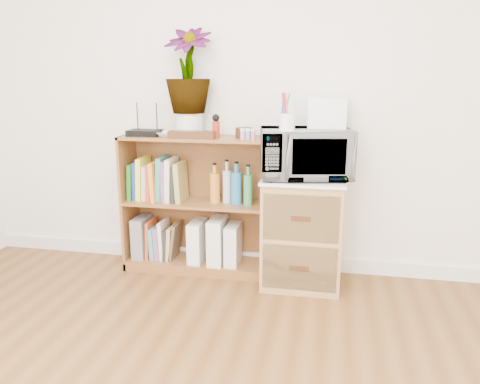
# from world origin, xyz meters

# --- Properties ---
(skirting_board) EXTENTS (4.00, 0.02, 0.10)m
(skirting_board) POSITION_xyz_m (0.00, 2.24, 0.05)
(skirting_board) COLOR white
(skirting_board) RESTS_ON ground
(bookshelf) EXTENTS (1.00, 0.30, 0.95)m
(bookshelf) POSITION_xyz_m (-0.35, 2.10, 0.47)
(bookshelf) COLOR brown
(bookshelf) RESTS_ON ground
(wicker_unit) EXTENTS (0.50, 0.45, 0.70)m
(wicker_unit) POSITION_xyz_m (0.40, 2.02, 0.35)
(wicker_unit) COLOR #9E7542
(wicker_unit) RESTS_ON ground
(microwave) EXTENTS (0.62, 0.48, 0.31)m
(microwave) POSITION_xyz_m (0.40, 2.02, 0.87)
(microwave) COLOR white
(microwave) RESTS_ON wicker_unit
(pen_cup) EXTENTS (0.09, 0.09, 0.10)m
(pen_cup) POSITION_xyz_m (0.29, 1.90, 1.08)
(pen_cup) COLOR white
(pen_cup) RESTS_ON microwave
(small_appliance) EXTENTS (0.24, 0.20, 0.19)m
(small_appliance) POSITION_xyz_m (0.53, 2.11, 1.12)
(small_appliance) COLOR white
(small_appliance) RESTS_ON microwave
(router) EXTENTS (0.22, 0.15, 0.04)m
(router) POSITION_xyz_m (-0.69, 2.08, 0.97)
(router) COLOR black
(router) RESTS_ON bookshelf
(white_bowl) EXTENTS (0.13, 0.13, 0.03)m
(white_bowl) POSITION_xyz_m (-0.54, 2.07, 0.97)
(white_bowl) COLOR white
(white_bowl) RESTS_ON bookshelf
(plant_pot) EXTENTS (0.18, 0.18, 0.16)m
(plant_pot) POSITION_xyz_m (-0.39, 2.12, 1.03)
(plant_pot) COLOR silver
(plant_pot) RESTS_ON bookshelf
(potted_plant) EXTENTS (0.31, 0.31, 0.55)m
(potted_plant) POSITION_xyz_m (-0.39, 2.12, 1.38)
(potted_plant) COLOR #31732E
(potted_plant) RESTS_ON plant_pot
(trinket_box) EXTENTS (0.30, 0.08, 0.05)m
(trinket_box) POSITION_xyz_m (-0.33, 2.00, 0.97)
(trinket_box) COLOR #3D2610
(trinket_box) RESTS_ON bookshelf
(kokeshi_doll) EXTENTS (0.05, 0.05, 0.11)m
(kokeshi_doll) POSITION_xyz_m (-0.19, 2.06, 1.00)
(kokeshi_doll) COLOR maroon
(kokeshi_doll) RESTS_ON bookshelf
(wooden_bowl) EXTENTS (0.11, 0.11, 0.07)m
(wooden_bowl) POSITION_xyz_m (-0.01, 2.11, 0.98)
(wooden_bowl) COLOR #39200F
(wooden_bowl) RESTS_ON bookshelf
(paint_jars) EXTENTS (0.10, 0.04, 0.05)m
(paint_jars) POSITION_xyz_m (0.03, 2.01, 0.97)
(paint_jars) COLOR pink
(paint_jars) RESTS_ON bookshelf
(file_box) EXTENTS (0.09, 0.23, 0.29)m
(file_box) POSITION_xyz_m (-0.76, 2.10, 0.22)
(file_box) COLOR slate
(file_box) RESTS_ON bookshelf
(magazine_holder_left) EXTENTS (0.09, 0.23, 0.29)m
(magazine_holder_left) POSITION_xyz_m (-0.34, 2.09, 0.21)
(magazine_holder_left) COLOR white
(magazine_holder_left) RESTS_ON bookshelf
(magazine_holder_mid) EXTENTS (0.10, 0.26, 0.32)m
(magazine_holder_mid) POSITION_xyz_m (-0.19, 2.09, 0.23)
(magazine_holder_mid) COLOR white
(magazine_holder_mid) RESTS_ON bookshelf
(magazine_holder_right) EXTENTS (0.09, 0.22, 0.28)m
(magazine_holder_right) POSITION_xyz_m (-0.08, 2.09, 0.21)
(magazine_holder_right) COLOR white
(magazine_holder_right) RESTS_ON bookshelf
(cookbooks) EXTENTS (0.39, 0.20, 0.30)m
(cookbooks) POSITION_xyz_m (-0.62, 2.10, 0.64)
(cookbooks) COLOR #1F671B
(cookbooks) RESTS_ON bookshelf
(liquor_bottles) EXTENTS (0.30, 0.07, 0.29)m
(liquor_bottles) POSITION_xyz_m (-0.10, 2.10, 0.64)
(liquor_bottles) COLOR orange
(liquor_bottles) RESTS_ON bookshelf
(lower_books) EXTENTS (0.23, 0.19, 0.28)m
(lower_books) POSITION_xyz_m (-0.60, 2.10, 0.19)
(lower_books) COLOR #C64A23
(lower_books) RESTS_ON bookshelf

